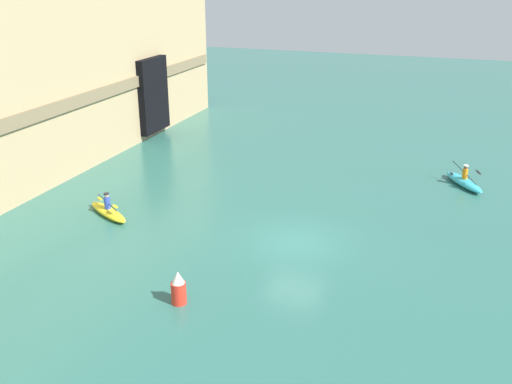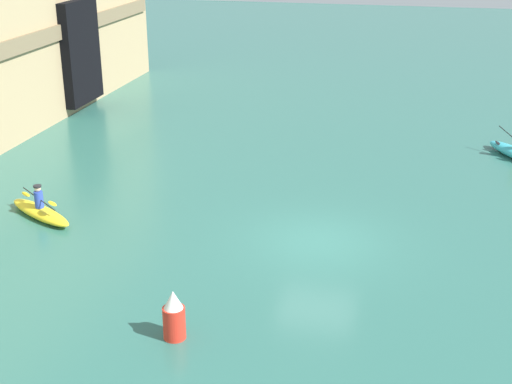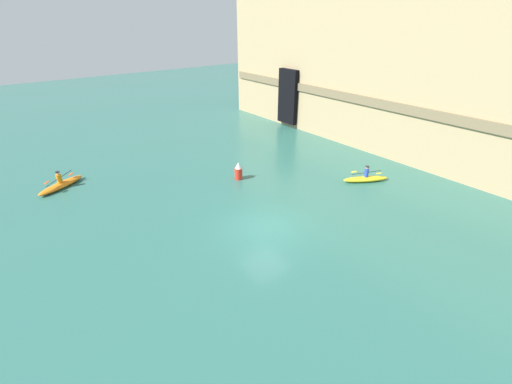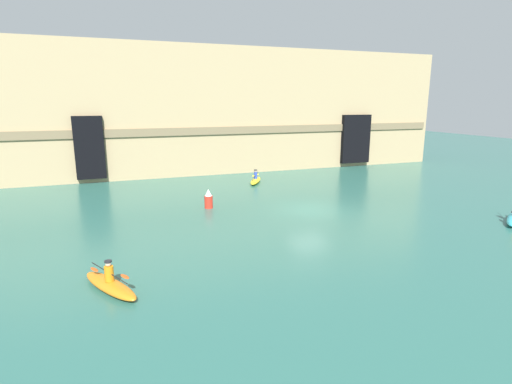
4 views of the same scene
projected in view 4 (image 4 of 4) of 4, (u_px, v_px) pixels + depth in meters
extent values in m
plane|color=#2D665B|center=(309.00, 209.00, 26.15)|extent=(120.00, 120.00, 0.00)
cube|color=tan|center=(232.00, 111.00, 40.29)|extent=(45.00, 5.19, 11.95)
cube|color=#79674A|center=(241.00, 130.00, 38.27)|extent=(44.10, 0.24, 0.71)
cube|color=black|center=(90.00, 148.00, 33.83)|extent=(2.39, 0.70, 5.32)
cube|color=black|center=(355.00, 139.00, 42.84)|extent=(3.33, 0.70, 5.11)
ellipsoid|color=orange|center=(110.00, 286.00, 14.88)|extent=(2.26, 3.35, 0.39)
cylinder|color=orange|center=(109.00, 274.00, 14.77)|extent=(0.34, 0.34, 0.58)
sphere|color=beige|center=(108.00, 264.00, 14.68)|extent=(0.22, 0.22, 0.22)
cylinder|color=#232328|center=(108.00, 261.00, 14.67)|extent=(0.27, 0.27, 0.06)
cylinder|color=black|center=(109.00, 273.00, 14.77)|extent=(1.23, 1.85, 0.31)
ellipsoid|color=#D84C19|center=(125.00, 277.00, 14.18)|extent=(0.39, 0.47, 0.10)
ellipsoid|color=#D84C19|center=(94.00, 269.00, 15.36)|extent=(0.39, 0.47, 0.10)
ellipsoid|color=yellow|center=(256.00, 181.00, 34.59)|extent=(2.20, 3.15, 0.37)
cylinder|color=#2D47B7|center=(256.00, 175.00, 34.48)|extent=(0.29, 0.29, 0.57)
sphere|color=beige|center=(256.00, 171.00, 34.40)|extent=(0.21, 0.21, 0.21)
cylinder|color=#232328|center=(256.00, 170.00, 34.38)|extent=(0.27, 0.27, 0.06)
cylinder|color=black|center=(256.00, 175.00, 34.48)|extent=(1.14, 1.76, 0.26)
ellipsoid|color=yellow|center=(253.00, 176.00, 33.59)|extent=(0.39, 0.47, 0.10)
ellipsoid|color=yellow|center=(258.00, 174.00, 35.37)|extent=(0.39, 0.47, 0.10)
cylinder|color=red|center=(209.00, 202.00, 26.35)|extent=(0.55, 0.55, 0.83)
cone|color=white|center=(208.00, 193.00, 26.21)|extent=(0.47, 0.47, 0.45)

